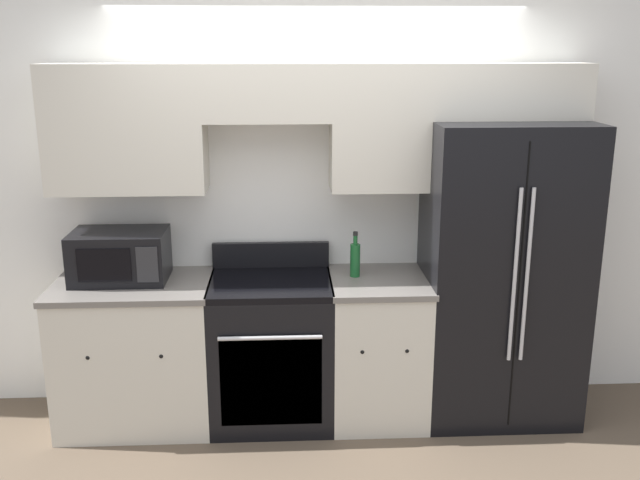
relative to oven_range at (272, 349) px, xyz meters
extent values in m
plane|color=brown|center=(0.30, -0.31, -0.46)|extent=(12.00, 12.00, 0.00)
cube|color=white|center=(0.30, 0.35, 0.84)|extent=(8.00, 0.06, 2.60)
cube|color=beige|center=(-0.83, 0.15, 1.35)|extent=(0.92, 0.33, 0.74)
cube|color=beige|center=(0.00, 0.15, 1.55)|extent=(0.74, 0.33, 0.33)
cube|color=beige|center=(1.13, 0.15, 1.35)|extent=(1.52, 0.33, 0.74)
cube|color=beige|center=(-0.83, 0.00, -0.02)|extent=(0.92, 0.62, 0.87)
cube|color=slate|center=(-0.83, 0.00, 0.43)|extent=(0.94, 0.64, 0.03)
sphere|color=black|center=(-1.03, -0.31, 0.11)|extent=(0.03, 0.03, 0.03)
sphere|color=black|center=(-0.62, -0.31, 0.11)|extent=(0.03, 0.03, 0.03)
cube|color=beige|center=(0.66, 0.00, -0.02)|extent=(0.58, 0.62, 0.87)
cube|color=slate|center=(0.66, 0.00, 0.43)|extent=(0.60, 0.64, 0.03)
sphere|color=black|center=(0.53, -0.31, 0.11)|extent=(0.03, 0.03, 0.03)
sphere|color=black|center=(0.79, -0.31, 0.11)|extent=(0.03, 0.03, 0.03)
cube|color=black|center=(0.00, 0.00, -0.03)|extent=(0.74, 0.62, 0.87)
cube|color=black|center=(0.00, -0.30, -0.07)|extent=(0.59, 0.01, 0.55)
cube|color=black|center=(0.00, 0.00, 0.43)|extent=(0.74, 0.62, 0.04)
cube|color=black|center=(0.00, 0.28, 0.53)|extent=(0.74, 0.04, 0.16)
cylinder|color=silver|center=(0.00, -0.33, 0.22)|extent=(0.59, 0.02, 0.02)
cube|color=black|center=(1.42, 0.07, 0.47)|extent=(0.94, 0.76, 1.85)
cube|color=black|center=(1.42, -0.31, 0.47)|extent=(0.01, 0.01, 1.70)
cylinder|color=#B7B7BC|center=(1.38, -0.33, 0.56)|extent=(0.02, 0.02, 1.02)
cylinder|color=#B7B7BC|center=(1.45, -0.33, 0.56)|extent=(0.02, 0.02, 1.02)
cube|color=black|center=(-0.90, 0.06, 0.60)|extent=(0.56, 0.37, 0.30)
cube|color=black|center=(-0.95, -0.12, 0.60)|extent=(0.31, 0.01, 0.20)
cube|color=#262628|center=(-0.70, -0.12, 0.60)|extent=(0.12, 0.01, 0.21)
cylinder|color=#195928|center=(0.52, 0.06, 0.55)|extent=(0.06, 0.06, 0.20)
cylinder|color=#195928|center=(0.52, 0.06, 0.68)|extent=(0.03, 0.03, 0.06)
cylinder|color=black|center=(0.52, 0.06, 0.72)|extent=(0.03, 0.03, 0.02)
camera|label=1|loc=(0.09, -4.08, 1.82)|focal=40.00mm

